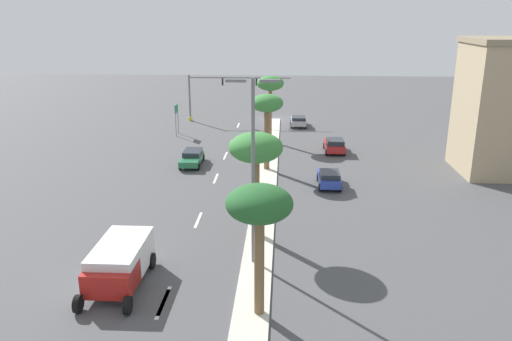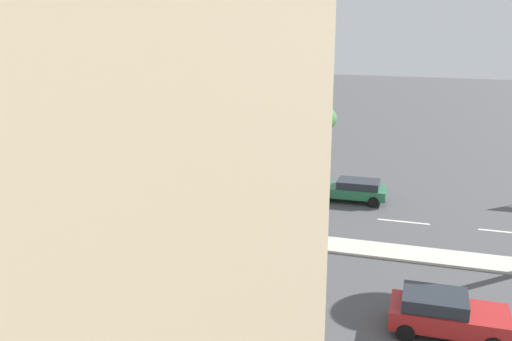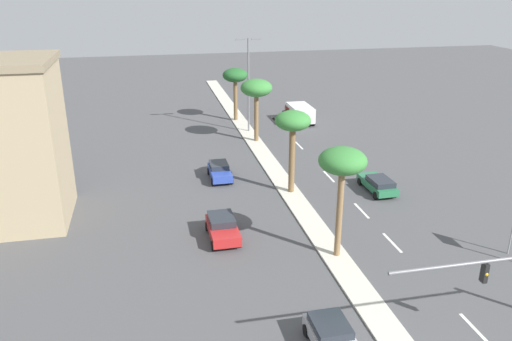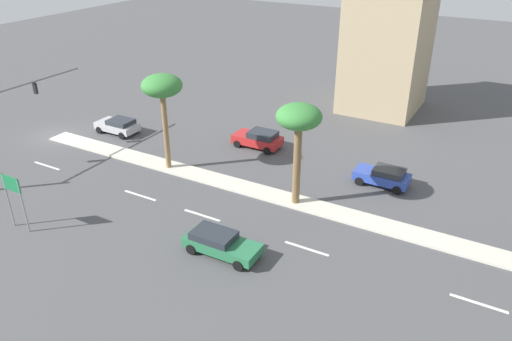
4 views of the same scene
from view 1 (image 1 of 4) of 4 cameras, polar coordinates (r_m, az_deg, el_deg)
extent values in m
plane|color=#4C4C4F|center=(42.53, 1.08, -2.06)|extent=(160.00, 160.00, 0.00)
cube|color=beige|center=(34.85, 0.55, -6.46)|extent=(1.80, 74.11, 0.12)
cube|color=silver|center=(66.70, -2.00, 5.09)|extent=(0.20, 2.80, 0.01)
cube|color=silver|center=(57.46, -2.85, 3.08)|extent=(0.20, 2.80, 0.01)
cube|color=silver|center=(52.40, -3.45, 1.66)|extent=(0.20, 2.80, 0.01)
cube|color=silver|center=(45.30, -4.52, -0.88)|extent=(0.20, 2.80, 0.01)
cube|color=silver|center=(36.51, -6.49, -5.52)|extent=(0.20, 2.80, 0.01)
cube|color=silver|center=(27.25, -10.25, -14.15)|extent=(0.20, 2.80, 0.01)
cube|color=silver|center=(27.00, -10.40, -14.48)|extent=(0.20, 2.80, 0.01)
cylinder|color=slate|center=(69.53, -7.44, 8.05)|extent=(0.24, 0.24, 6.18)
cylinder|color=gold|center=(70.03, -7.35, 5.75)|extent=(0.53, 0.53, 0.50)
cylinder|color=slate|center=(68.23, -1.87, 10.34)|extent=(13.46, 0.16, 0.16)
cube|color=black|center=(68.53, -3.76, 9.88)|extent=(0.20, 0.32, 0.90)
sphere|color=yellow|center=(68.65, -3.75, 9.90)|extent=(0.18, 0.18, 0.18)
cube|color=black|center=(68.13, 0.04, 9.88)|extent=(0.20, 0.32, 0.90)
sphere|color=yellow|center=(68.25, 0.05, 9.89)|extent=(0.18, 0.18, 0.18)
cylinder|color=gray|center=(62.31, -8.73, 5.75)|extent=(0.10, 0.10, 3.68)
cylinder|color=gray|center=(60.99, -8.99, 5.49)|extent=(0.10, 0.10, 3.68)
cube|color=#19723F|center=(61.39, -8.91, 6.86)|extent=(0.08, 1.53, 0.97)
cube|color=tan|center=(51.03, 26.60, 6.08)|extent=(8.16, 7.12, 11.53)
cylinder|color=olive|center=(57.38, 1.59, 6.26)|extent=(0.40, 0.40, 6.00)
ellipsoid|color=#387F38|center=(56.81, 1.62, 9.75)|extent=(2.99, 2.99, 1.64)
cylinder|color=brown|center=(46.83, 1.22, 3.52)|extent=(0.51, 0.51, 5.66)
ellipsoid|color=#387F38|center=(46.15, 1.24, 7.56)|extent=(2.94, 2.94, 1.62)
cylinder|color=brown|center=(32.85, -0.02, -2.88)|extent=(0.48, 0.48, 5.29)
ellipsoid|color=#387F38|center=(31.88, -0.02, 2.60)|extent=(3.42, 3.42, 1.88)
cylinder|color=brown|center=(24.45, 0.37, -10.53)|extent=(0.48, 0.48, 5.12)
ellipsoid|color=#235B28|center=(23.16, 0.38, -3.72)|extent=(3.11, 3.11, 1.71)
cylinder|color=slate|center=(28.28, -0.33, -0.48)|extent=(0.20, 0.20, 10.69)
cube|color=slate|center=(27.10, 1.58, 10.00)|extent=(1.10, 0.24, 0.16)
cube|color=slate|center=(27.22, -2.27, 10.02)|extent=(1.10, 0.24, 0.16)
cube|color=red|center=(54.26, 8.76, 2.76)|extent=(1.97, 4.11, 0.69)
cube|color=#262B33|center=(53.62, 8.84, 3.22)|extent=(1.76, 2.27, 0.48)
cylinder|color=black|center=(55.63, 7.66, 2.80)|extent=(0.23, 0.64, 0.64)
cylinder|color=black|center=(55.83, 9.53, 2.77)|extent=(0.23, 0.64, 0.64)
cylinder|color=black|center=(52.88, 7.91, 2.03)|extent=(0.23, 0.64, 0.64)
cylinder|color=black|center=(53.08, 9.88, 1.99)|extent=(0.23, 0.64, 0.64)
cube|color=#B2B2B7|center=(66.23, 4.77, 5.51)|extent=(1.94, 3.89, 0.63)
cube|color=#262B33|center=(65.65, 4.79, 5.86)|extent=(1.74, 2.14, 0.40)
cylinder|color=black|center=(67.60, 3.95, 5.50)|extent=(0.22, 0.64, 0.64)
cylinder|color=black|center=(67.66, 5.50, 5.47)|extent=(0.22, 0.64, 0.64)
cylinder|color=black|center=(64.94, 3.99, 5.01)|extent=(0.22, 0.64, 0.64)
cylinder|color=black|center=(65.01, 5.60, 4.98)|extent=(0.22, 0.64, 0.64)
cube|color=#2D47AD|center=(43.48, 8.18, -0.90)|extent=(1.76, 3.91, 0.66)
cube|color=#262B33|center=(42.85, 8.27, -0.42)|extent=(1.58, 2.15, 0.43)
cylinder|color=black|center=(44.81, 6.96, -0.74)|extent=(0.22, 0.64, 0.64)
cylinder|color=black|center=(44.95, 9.09, -0.77)|extent=(0.22, 0.64, 0.64)
cylinder|color=black|center=(42.22, 7.18, -1.89)|extent=(0.22, 0.64, 0.64)
cylinder|color=black|center=(42.37, 9.43, -1.92)|extent=(0.22, 0.64, 0.64)
cube|color=#287047|center=(49.38, -7.20, 1.30)|extent=(1.88, 4.52, 0.56)
cube|color=#262B33|center=(49.77, -7.11, 2.03)|extent=(1.67, 2.49, 0.44)
cylinder|color=black|center=(47.83, -6.47, 0.44)|extent=(0.23, 0.64, 0.64)
cylinder|color=black|center=(48.12, -8.50, 0.47)|extent=(0.23, 0.64, 0.64)
cylinder|color=black|center=(50.81, -5.94, 1.47)|extent=(0.23, 0.64, 0.64)
cylinder|color=black|center=(51.09, -7.85, 1.49)|extent=(0.23, 0.64, 0.64)
cube|color=#B21E19|center=(27.60, -15.91, -11.52)|extent=(2.47, 2.22, 1.30)
cube|color=silver|center=(28.94, -14.85, -9.48)|extent=(2.47, 4.72, 1.78)
cylinder|color=black|center=(26.39, -14.18, -14.43)|extent=(0.28, 0.90, 0.90)
cylinder|color=black|center=(27.19, -19.30, -13.91)|extent=(0.28, 0.90, 0.90)
cylinder|color=black|center=(30.30, -11.59, -9.85)|extent=(0.28, 0.90, 0.90)
cylinder|color=black|center=(31.00, -16.06, -9.55)|extent=(0.28, 0.90, 0.90)
camera|label=2|loc=(57.06, 29.96, 12.11)|focal=40.71mm
camera|label=3|loc=(84.45, 10.46, 19.08)|focal=35.89mm
camera|label=4|loc=(43.94, -39.08, 17.90)|focal=34.86mm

